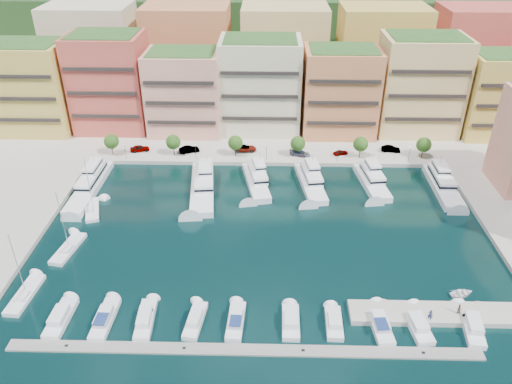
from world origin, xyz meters
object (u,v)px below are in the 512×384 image
Objects in this scene: cruiser_4 at (236,321)px; car_1 at (189,149)px; tree_3 at (298,144)px; car_2 at (245,148)px; lamppost_0 at (125,149)px; lamppost_3 at (338,151)px; lamppost_1 at (196,150)px; cruiser_8 at (417,325)px; cruiser_0 at (61,318)px; tree_1 at (173,142)px; car_4 at (341,152)px; person_0 at (430,315)px; tree_4 at (361,144)px; yacht_4 at (310,181)px; yacht_0 at (90,183)px; cruiser_1 at (105,319)px; sailboat_0 at (25,295)px; tree_2 at (235,143)px; lamppost_4 at (410,152)px; tender_1 at (384,300)px; car_3 at (300,153)px; car_5 at (391,149)px; tender_3 at (477,302)px; tender_2 at (462,294)px; yacht_3 at (256,179)px; yacht_2 at (203,184)px; person_1 at (459,309)px; tree_0 at (111,142)px; yacht_5 at (372,180)px; tree_5 at (424,145)px; cruiser_7 at (380,324)px; sailboat_2 at (92,210)px; car_0 at (140,148)px; cruiser_9 at (472,326)px; yacht_6 at (442,183)px; cruiser_5 at (291,322)px; lamppost_2 at (266,150)px; cruiser_6 at (334,323)px; cruiser_3 at (195,321)px; sailboat_1 at (68,249)px.

car_1 is (-15.83, 59.90, 1.29)m from cruiser_4.
car_2 is at bearing 167.66° from tree_3.
lamppost_0 is 54.00m from lamppost_3.
lamppost_1 is 70.16m from cruiser_8.
cruiser_0 is at bearing -86.75° from lamppost_0.
cruiser_8 is (48.42, -58.09, -4.20)m from tree_1.
person_0 reaches higher than car_4.
car_1 is (-44.32, 1.79, -2.88)m from tree_4.
lamppost_0 is 47.82m from yacht_4.
yacht_0 is 2.62× the size of cruiser_1.
tree_2 is at bearing 57.93° from sailboat_0.
car_4 is at bearing 167.57° from lamppost_4.
lamppost_0 is at bearing 56.69° from tender_1.
car_3 reaches higher than cruiser_8.
cruiser_8 is 6.97m from tender_1.
tender_3 is at bearing -168.51° from car_5.
tree_3 is 1.34× the size of tender_2.
car_3 is at bearing 49.83° from yacht_3.
tree_3 is at bearing 21.57° from tender_1.
yacht_2 is 61.42m from person_1.
lamppost_4 is 52.72m from tender_1.
tree_1 is (16.00, 0.00, 0.00)m from tree_0.
yacht_3 is 1.06× the size of yacht_5.
yacht_0 is at bearing -94.23° from tree_0.
tree_2 is at bearing 180.00° from tree_5.
cruiser_0 is (-14.83, -55.80, -3.28)m from lamppost_1.
cruiser_7 is at bearing -45.70° from lamppost_0.
yacht_2 is 1.81× the size of sailboat_2.
lamppost_1 is 16.23m from car_0.
lamppost_4 is 0.46× the size of cruiser_7.
tree_5 is at bearing 74.98° from cruiser_8.
cruiser_9 is 74.24m from sailboat_0.
yacht_6 is at bearing 8.78° from sailboat_2.
cruiser_5 is (-37.04, -44.57, -0.66)m from yacht_6.
yacht_6 is (49.36, -13.51, -3.53)m from tree_2.
yacht_2 reaches higher than tender_2.
yacht_0 is at bearing -162.12° from lamppost_2.
lamppost_2 reaches higher than tender_3.
car_3 is (-16.39, 12.60, 0.58)m from yacht_5.
yacht_2 is at bearing 127.79° from cruiser_7.
lamppost_2 reaches higher than cruiser_0.
car_5 is at bearing 70.71° from cruiser_6.
lamppost_2 is at bearing -136.32° from car_2.
car_3 is at bearing 72.75° from car_4.
cruiser_3 and cruiser_8 have the same top height.
person_1 is at bearing -13.07° from sailboat_1.
sailboat_2 is 2.70× the size of car_5.
tree_3 is 59.60m from tender_3.
tender_1 is (60.25, -52.50, -4.31)m from tree_0.
lamppost_4 is at bearing 14.31° from yacht_2.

